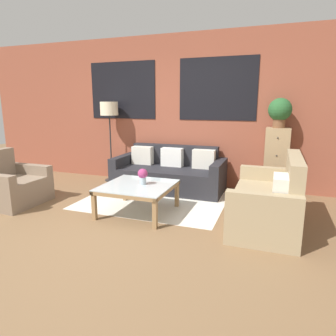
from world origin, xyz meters
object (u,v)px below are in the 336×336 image
object	(u,v)px
flower_vase	(143,175)
floor_lamp	(109,113)
couch_dark	(169,174)
coffee_table	(138,189)
settee_vintage	(269,202)
armchair_corner	(12,186)
potted_plant	(280,111)
drawer_cabinet	(276,162)

from	to	relation	value
flower_vase	floor_lamp	bearing A→B (deg)	133.11
couch_dark	coffee_table	distance (m)	1.33
settee_vintage	armchair_corner	size ratio (longest dim) A/B	1.78
settee_vintage	potted_plant	xyz separation A→B (m)	(0.05, 1.38, 1.12)
coffee_table	floor_lamp	bearing A→B (deg)	131.03
settee_vintage	flower_vase	distance (m)	1.74
armchair_corner	floor_lamp	world-z (taller)	floor_lamp
couch_dark	floor_lamp	xyz separation A→B (m)	(-1.32, 0.18, 1.08)
couch_dark	settee_vintage	bearing A→B (deg)	-33.13
potted_plant	drawer_cabinet	bearing A→B (deg)	-90.00
coffee_table	potted_plant	xyz separation A→B (m)	(1.83, 1.55, 1.07)
coffee_table	drawer_cabinet	bearing A→B (deg)	40.27
couch_dark	settee_vintage	xyz separation A→B (m)	(1.77, -1.16, 0.02)
floor_lamp	couch_dark	bearing A→B (deg)	-7.83
drawer_cabinet	settee_vintage	bearing A→B (deg)	-92.22
flower_vase	drawer_cabinet	bearing A→B (deg)	40.48
couch_dark	floor_lamp	bearing A→B (deg)	172.17
potted_plant	settee_vintage	bearing A→B (deg)	-92.22
floor_lamp	potted_plant	size ratio (longest dim) A/B	3.28
potted_plant	flower_vase	bearing A→B (deg)	-139.52
armchair_corner	drawer_cabinet	world-z (taller)	drawer_cabinet
armchair_corner	potted_plant	world-z (taller)	potted_plant
coffee_table	drawer_cabinet	distance (m)	2.41
coffee_table	flower_vase	distance (m)	0.20
couch_dark	flower_vase	distance (m)	1.31
drawer_cabinet	potted_plant	bearing A→B (deg)	90.00
couch_dark	coffee_table	bearing A→B (deg)	-90.38
armchair_corner	floor_lamp	xyz separation A→B (m)	(0.73, 1.79, 1.08)
potted_plant	flower_vase	xyz separation A→B (m)	(-1.77, -1.51, -0.88)
flower_vase	coffee_table	bearing A→B (deg)	-146.40
coffee_table	flower_vase	world-z (taller)	flower_vase
couch_dark	armchair_corner	size ratio (longest dim) A/B	2.27
settee_vintage	armchair_corner	distance (m)	3.85
coffee_table	potted_plant	world-z (taller)	potted_plant
armchair_corner	settee_vintage	bearing A→B (deg)	6.84
armchair_corner	drawer_cabinet	distance (m)	4.30
coffee_table	flower_vase	xyz separation A→B (m)	(0.06, 0.04, 0.19)
floor_lamp	armchair_corner	bearing A→B (deg)	-112.18
flower_vase	potted_plant	bearing A→B (deg)	40.48
couch_dark	potted_plant	world-z (taller)	potted_plant
floor_lamp	potted_plant	world-z (taller)	potted_plant
drawer_cabinet	potted_plant	world-z (taller)	potted_plant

